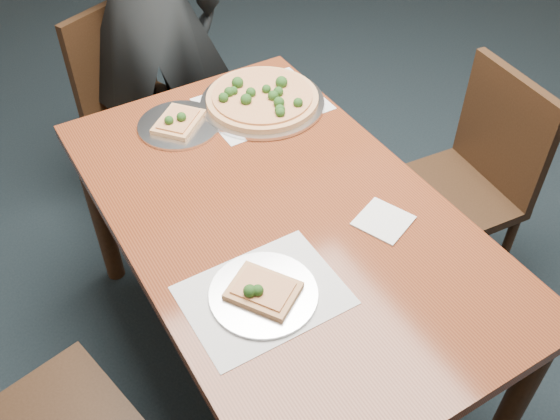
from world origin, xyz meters
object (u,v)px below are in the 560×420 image
pizza_pan (262,99)px  slice_plate_near (263,292)px  chair_right (469,177)px  chair_far (137,101)px  dining_table (280,232)px  slice_plate_far (179,123)px  diner (146,15)px

pizza_pan → slice_plate_near: 0.86m
chair_right → chair_far: bearing=-136.6°
pizza_pan → chair_right: bearing=-40.4°
dining_table → pizza_pan: size_ratio=3.41×
slice_plate_near → slice_plate_far: (0.12, 0.78, -0.00)m
chair_right → slice_plate_far: (-0.89, 0.53, 0.25)m
chair_far → pizza_pan: size_ratio=2.07×
pizza_pan → slice_plate_near: (-0.43, -0.75, -0.01)m
slice_plate_near → chair_far: bearing=83.6°
chair_right → pizza_pan: (-0.58, 0.50, 0.26)m
diner → dining_table: bearing=102.2°
slice_plate_near → pizza_pan: bearing=60.3°
chair_right → pizza_pan: chair_right is taller
chair_far → chair_right: same height
pizza_pan → chair_far: bearing=114.8°
chair_right → diner: bearing=-140.8°
slice_plate_near → slice_plate_far: bearing=81.4°
chair_far → chair_right: 1.39m
chair_far → diner: bearing=-9.7°
pizza_pan → slice_plate_far: bearing=173.9°
chair_right → diner: (-0.75, 1.12, 0.35)m
slice_plate_near → slice_plate_far: slice_plate_near is taller
dining_table → chair_right: (0.81, -0.00, -0.14)m
chair_right → slice_plate_near: (-1.01, -0.25, 0.25)m
diner → slice_plate_near: bearing=94.4°
chair_far → slice_plate_far: (-0.03, -0.56, 0.25)m
chair_far → chair_right: bearing=-74.9°
chair_right → slice_plate_far: bearing=-115.4°
diner → slice_plate_far: diner is taller
chair_right → diner: diner is taller
chair_far → dining_table: bearing=-110.5°
dining_table → pizza_pan: bearing=65.6°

